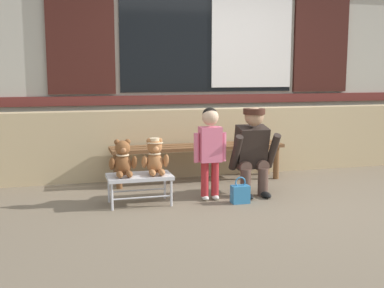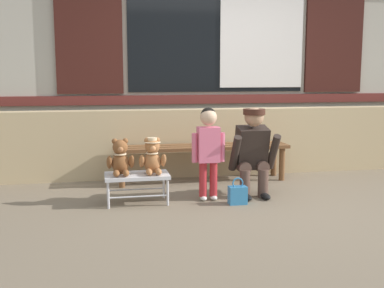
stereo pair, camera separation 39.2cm
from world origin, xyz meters
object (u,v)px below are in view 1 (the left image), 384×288
object	(u,v)px
adult_crouching	(253,151)
teddy_bear_plain	(123,159)
small_display_bench	(139,178)
wooden_bench_long	(198,151)
teddy_bear_with_hat	(155,157)
handbag_on_ground	(240,194)
child_standing	(210,143)

from	to	relation	value
adult_crouching	teddy_bear_plain	bearing A→B (deg)	-177.54
small_display_bench	wooden_bench_long	bearing A→B (deg)	44.77
teddy_bear_with_hat	adult_crouching	size ratio (longest dim) A/B	0.38
teddy_bear_plain	handbag_on_ground	world-z (taller)	teddy_bear_plain
adult_crouching	handbag_on_ground	world-z (taller)	adult_crouching
teddy_bear_with_hat	adult_crouching	xyz separation A→B (m)	(1.08, 0.06, 0.01)
teddy_bear_plain	adult_crouching	world-z (taller)	adult_crouching
child_standing	adult_crouching	bearing A→B (deg)	8.59
small_display_bench	child_standing	distance (m)	0.80
adult_crouching	wooden_bench_long	bearing A→B (deg)	116.22
adult_crouching	handbag_on_ground	bearing A→B (deg)	-130.59
teddy_bear_plain	child_standing	bearing A→B (deg)	-1.03
teddy_bear_plain	handbag_on_ground	xyz separation A→B (m)	(1.15, -0.23, -0.37)
small_display_bench	child_standing	bearing A→B (deg)	-1.15
teddy_bear_with_hat	adult_crouching	bearing A→B (deg)	3.15
teddy_bear_plain	teddy_bear_with_hat	xyz separation A→B (m)	(0.32, 0.00, 0.01)
adult_crouching	handbag_on_ground	xyz separation A→B (m)	(-0.25, -0.29, -0.38)
wooden_bench_long	small_display_bench	size ratio (longest dim) A/B	3.28
child_standing	wooden_bench_long	bearing A→B (deg)	82.16
handbag_on_ground	child_standing	bearing A→B (deg)	139.83
wooden_bench_long	teddy_bear_with_hat	size ratio (longest dim) A/B	5.78
child_standing	teddy_bear_with_hat	bearing A→B (deg)	178.32
wooden_bench_long	adult_crouching	world-z (taller)	adult_crouching
child_standing	small_display_bench	bearing A→B (deg)	178.85
wooden_bench_long	teddy_bear_plain	distance (m)	1.32
small_display_bench	teddy_bear_with_hat	size ratio (longest dim) A/B	1.76
wooden_bench_long	teddy_bear_plain	xyz separation A→B (m)	(-1.01, -0.84, 0.09)
wooden_bench_long	teddy_bear_with_hat	xyz separation A→B (m)	(-0.69, -0.84, 0.10)
wooden_bench_long	small_display_bench	distance (m)	1.20
small_display_bench	child_standing	world-z (taller)	child_standing
wooden_bench_long	adult_crouching	xyz separation A→B (m)	(0.38, -0.78, 0.11)
teddy_bear_plain	adult_crouching	distance (m)	1.40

